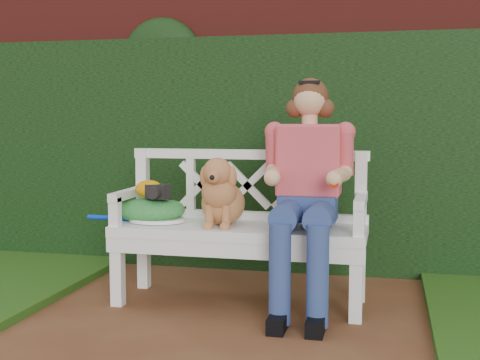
# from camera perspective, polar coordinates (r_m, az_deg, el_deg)

# --- Properties ---
(ground) EXTENTS (60.00, 60.00, 0.00)m
(ground) POSITION_cam_1_polar(r_m,az_deg,el_deg) (3.25, -3.27, -14.61)
(ground) COLOR #5A2C17
(brick_wall) EXTENTS (10.00, 0.30, 2.20)m
(brick_wall) POSITION_cam_1_polar(r_m,az_deg,el_deg) (4.90, 2.97, 5.34)
(brick_wall) COLOR maroon
(brick_wall) RESTS_ON ground
(ivy_hedge) EXTENTS (10.00, 0.18, 1.70)m
(ivy_hedge) POSITION_cam_1_polar(r_m,az_deg,el_deg) (4.69, 2.48, 2.28)
(ivy_hedge) COLOR #1C4617
(ivy_hedge) RESTS_ON ground
(garden_bench) EXTENTS (1.63, 0.76, 0.48)m
(garden_bench) POSITION_cam_1_polar(r_m,az_deg,el_deg) (3.89, 0.00, -7.49)
(garden_bench) COLOR white
(garden_bench) RESTS_ON ground
(seated_woman) EXTENTS (0.65, 0.80, 1.30)m
(seated_woman) POSITION_cam_1_polar(r_m,az_deg,el_deg) (3.73, 6.05, -1.72)
(seated_woman) COLOR #FC3D57
(seated_woman) RESTS_ON ground
(dog) EXTENTS (0.35, 0.43, 0.42)m
(dog) POSITION_cam_1_polar(r_m,az_deg,el_deg) (3.79, -1.62, -0.97)
(dog) COLOR brown
(dog) RESTS_ON garden_bench
(tennis_racket) EXTENTS (0.72, 0.49, 0.03)m
(tennis_racket) POSITION_cam_1_polar(r_m,az_deg,el_deg) (3.98, -7.80, -3.49)
(tennis_racket) COLOR silver
(tennis_racket) RESTS_ON garden_bench
(green_bag) EXTENTS (0.51, 0.45, 0.15)m
(green_bag) POSITION_cam_1_polar(r_m,az_deg,el_deg) (4.00, -7.98, -2.62)
(green_bag) COLOR green
(green_bag) RESTS_ON garden_bench
(camera_item) EXTENTS (0.15, 0.12, 0.09)m
(camera_item) POSITION_cam_1_polar(r_m,az_deg,el_deg) (3.93, -7.27, -1.02)
(camera_item) COLOR black
(camera_item) RESTS_ON green_bag
(baseball_glove) EXTENTS (0.19, 0.15, 0.11)m
(baseball_glove) POSITION_cam_1_polar(r_m,az_deg,el_deg) (3.98, -8.09, -0.79)
(baseball_glove) COLOR orange
(baseball_glove) RESTS_ON green_bag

